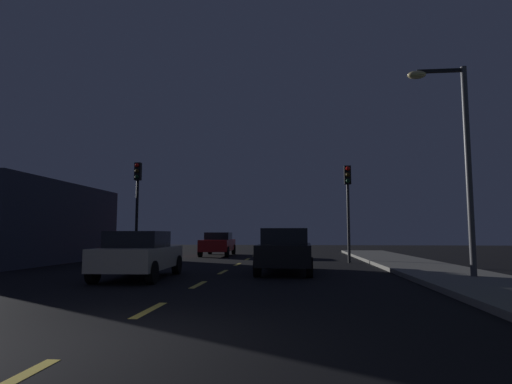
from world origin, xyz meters
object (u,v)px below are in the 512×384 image
(car_adjacent_lane, at_px, (139,254))
(street_lamp_right, at_px, (458,148))
(car_stopped_ahead, at_px, (286,250))
(car_oncoming_far, at_px, (218,244))
(traffic_signal_right, at_px, (348,194))
(traffic_signal_left, at_px, (137,192))

(car_adjacent_lane, distance_m, street_lamp_right, 10.23)
(car_stopped_ahead, height_order, car_oncoming_far, car_stopped_ahead)
(car_adjacent_lane, height_order, car_oncoming_far, car_oncoming_far)
(traffic_signal_right, distance_m, car_oncoming_far, 9.85)
(traffic_signal_left, relative_size, traffic_signal_right, 1.07)
(car_oncoming_far, bearing_deg, traffic_signal_right, -38.57)
(street_lamp_right, bearing_deg, car_oncoming_far, 126.25)
(traffic_signal_right, relative_size, car_adjacent_lane, 1.15)
(traffic_signal_left, relative_size, street_lamp_right, 0.77)
(traffic_signal_left, bearing_deg, car_adjacent_lane, -67.65)
(traffic_signal_right, distance_m, street_lamp_right, 7.84)
(traffic_signal_left, distance_m, car_adjacent_lane, 8.72)
(car_stopped_ahead, distance_m, car_oncoming_far, 12.02)
(car_adjacent_lane, bearing_deg, traffic_signal_right, 46.15)
(traffic_signal_right, height_order, car_oncoming_far, traffic_signal_right)
(traffic_signal_right, xyz_separation_m, street_lamp_right, (2.37, -7.44, 0.65))
(traffic_signal_left, bearing_deg, car_oncoming_far, 62.75)
(car_adjacent_lane, relative_size, car_oncoming_far, 0.87)
(car_stopped_ahead, distance_m, car_adjacent_lane, 5.10)
(car_stopped_ahead, bearing_deg, street_lamp_right, -23.23)
(traffic_signal_left, distance_m, car_stopped_ahead, 9.60)
(car_oncoming_far, bearing_deg, street_lamp_right, -53.75)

